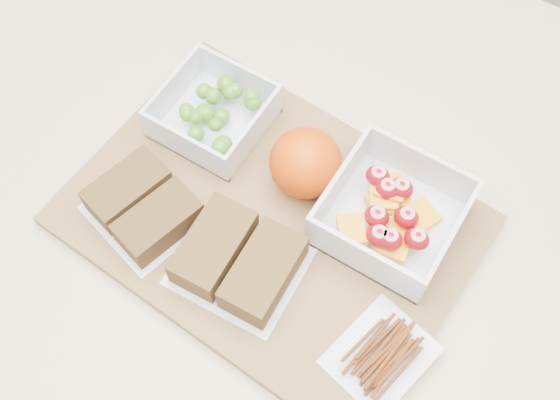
# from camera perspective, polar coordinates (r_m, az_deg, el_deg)

# --- Properties ---
(ground) EXTENTS (4.00, 4.00, 0.00)m
(ground) POSITION_cam_1_polar(r_m,az_deg,el_deg) (1.64, -0.26, -15.12)
(ground) COLOR gray
(ground) RESTS_ON ground
(counter) EXTENTS (1.20, 0.90, 0.90)m
(counter) POSITION_cam_1_polar(r_m,az_deg,el_deg) (1.20, -0.34, -10.51)
(counter) COLOR beige
(counter) RESTS_ON ground
(cutting_board) EXTENTS (0.44, 0.33, 0.02)m
(cutting_board) POSITION_cam_1_polar(r_m,az_deg,el_deg) (0.77, -0.80, -1.67)
(cutting_board) COLOR olive
(cutting_board) RESTS_ON counter
(grape_container) EXTENTS (0.12, 0.12, 0.05)m
(grape_container) POSITION_cam_1_polar(r_m,az_deg,el_deg) (0.81, -5.24, 7.10)
(grape_container) COLOR silver
(grape_container) RESTS_ON cutting_board
(fruit_container) EXTENTS (0.13, 0.13, 0.06)m
(fruit_container) POSITION_cam_1_polar(r_m,az_deg,el_deg) (0.75, 9.02, -1.20)
(fruit_container) COLOR silver
(fruit_container) RESTS_ON cutting_board
(orange) EXTENTS (0.08, 0.08, 0.08)m
(orange) POSITION_cam_1_polar(r_m,az_deg,el_deg) (0.75, 2.08, 3.04)
(orange) COLOR #D84605
(orange) RESTS_ON cutting_board
(sandwich_bag_left) EXTENTS (0.14, 0.13, 0.04)m
(sandwich_bag_left) POSITION_cam_1_polar(r_m,az_deg,el_deg) (0.76, -11.05, -0.51)
(sandwich_bag_left) COLOR silver
(sandwich_bag_left) RESTS_ON cutting_board
(sandwich_bag_center) EXTENTS (0.13, 0.12, 0.04)m
(sandwich_bag_center) POSITION_cam_1_polar(r_m,az_deg,el_deg) (0.72, -3.40, -4.90)
(sandwich_bag_center) COLOR silver
(sandwich_bag_center) RESTS_ON cutting_board
(pretzel_bag) EXTENTS (0.10, 0.11, 0.02)m
(pretzel_bag) POSITION_cam_1_polar(r_m,az_deg,el_deg) (0.70, 8.28, -12.18)
(pretzel_bag) COLOR silver
(pretzel_bag) RESTS_ON cutting_board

